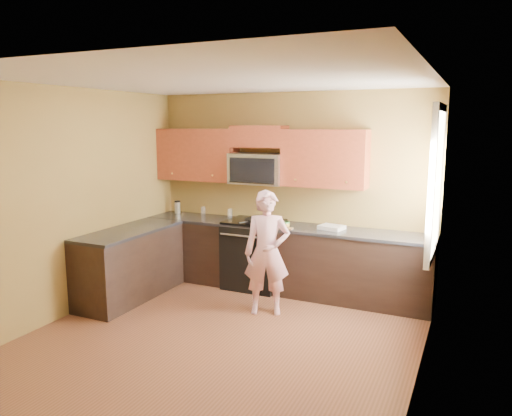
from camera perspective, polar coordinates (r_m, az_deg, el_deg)
The scene contains 26 objects.
floor at distance 5.45m, azimuth -3.94°, elevation -14.87°, with size 4.00×4.00×0.00m, color brown.
ceiling at distance 4.97m, azimuth -4.31°, elevation 14.72°, with size 4.00×4.00×0.00m, color white.
wall_back at distance 6.83m, azimuth 3.98°, elevation 2.03°, with size 4.00×4.00×0.00m, color olive.
wall_front at distance 3.47m, azimuth -20.33°, elevation -6.25°, with size 4.00×4.00×0.00m, color olive.
wall_left at distance 6.24m, azimuth -20.44°, elevation 0.69°, with size 4.00×4.00×0.00m, color olive.
wall_right at distance 4.45m, azimuth 19.13°, elevation -2.71°, with size 4.00×4.00×0.00m, color olive.
cabinet_back_run at distance 6.74m, azimuth 2.98°, elevation -5.97°, with size 4.00×0.60×0.88m, color black.
cabinet_left_run at distance 6.67m, azimuth -14.47°, elevation -6.46°, with size 0.60×1.60×0.88m, color black.
countertop_back at distance 6.62m, azimuth 2.98°, elevation -2.16°, with size 4.00×0.62×0.04m, color black.
countertop_left at distance 6.55m, azimuth -14.58°, elevation -2.61°, with size 0.62×1.60×0.04m, color black.
stove at distance 6.86m, azimuth -0.21°, elevation -5.37°, with size 0.76×0.65×0.95m, color black, non-canonical shape.
microwave at distance 6.79m, azimuth 0.23°, elevation 2.85°, with size 0.76×0.40×0.42m, color silver, non-canonical shape.
upper_cab_left at distance 7.28m, azimuth -6.78°, elevation 3.26°, with size 1.22×0.33×0.75m, color maroon, non-canonical shape.
upper_cab_right at distance 6.49m, azimuth 7.94°, elevation 2.44°, with size 1.12×0.33×0.75m, color maroon, non-canonical shape.
upper_cab_over_mw at distance 6.77m, azimuth 0.36°, elevation 8.35°, with size 0.76×0.33×0.30m, color maroon.
window at distance 5.58m, azimuth 20.34°, elevation 2.80°, with size 0.06×1.06×1.66m, color white, non-canonical shape.
woman at distance 5.86m, azimuth 1.30°, elevation -5.25°, with size 0.55×0.36×1.50m, color pink.
frying_pan at distance 6.61m, azimuth -0.15°, elevation -1.73°, with size 0.26×0.46×0.06m, color black, non-canonical shape.
butter_tub at distance 6.52m, azimuth 3.41°, elevation -2.19°, with size 0.12×0.12×0.09m, color yellow, non-canonical shape.
toast_slice at distance 6.36m, azimuth 3.78°, elevation -2.41°, with size 0.11×0.11×0.01m, color #B27F47.
napkin_a at distance 6.51m, azimuth -0.08°, elevation -1.91°, with size 0.11×0.12×0.06m, color silver.
napkin_b at distance 6.41m, azimuth 9.78°, elevation -2.21°, with size 0.12×0.13×0.07m, color silver.
dish_towel at distance 6.41m, azimuth 8.83°, elevation -2.25°, with size 0.30×0.24×0.05m, color white.
travel_mug at distance 7.58m, azimuth -9.13°, elevation -0.59°, with size 0.09×0.09×0.19m, color silver, non-canonical shape.
glass_a at distance 7.39m, azimuth -6.17°, elevation -0.31°, with size 0.07×0.07×0.12m, color silver.
glass_c at distance 7.17m, azimuth -3.05°, elevation -0.59°, with size 0.07×0.07×0.12m, color silver.
Camera 1 is at (2.39, -4.33, 2.27)m, focal length 34.26 mm.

